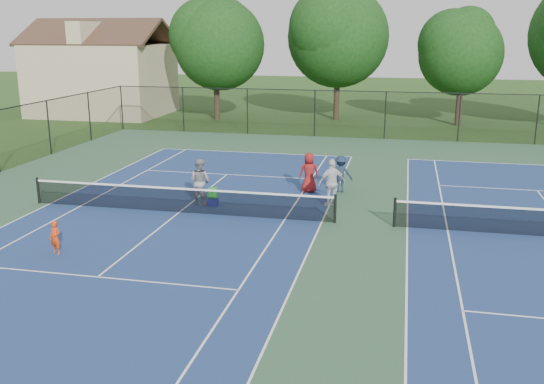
% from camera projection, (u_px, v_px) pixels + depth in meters
% --- Properties ---
extents(ground, '(140.00, 140.00, 0.00)m').
position_uv_depth(ground, '(364.00, 225.00, 21.64)').
color(ground, '#234716').
rests_on(ground, ground).
extents(court_pad, '(36.00, 36.00, 0.01)m').
position_uv_depth(court_pad, '(364.00, 225.00, 21.64)').
color(court_pad, '#2F5439').
rests_on(court_pad, ground).
extents(tennis_court_left, '(12.00, 23.83, 1.07)m').
position_uv_depth(tennis_court_left, '(179.00, 210.00, 23.06)').
color(tennis_court_left, navy).
rests_on(tennis_court_left, ground).
extents(perimeter_fence, '(36.08, 36.08, 3.02)m').
position_uv_depth(perimeter_fence, '(366.00, 181.00, 21.22)').
color(perimeter_fence, black).
rests_on(perimeter_fence, ground).
extents(tree_back_a, '(6.80, 6.80, 9.15)m').
position_uv_depth(tree_back_a, '(215.00, 39.00, 45.41)').
color(tree_back_a, '#2D2116').
rests_on(tree_back_a, ground).
extents(tree_back_b, '(7.60, 7.60, 10.03)m').
position_uv_depth(tree_back_b, '(338.00, 32.00, 45.28)').
color(tree_back_b, '#2D2116').
rests_on(tree_back_b, ground).
extents(tree_back_c, '(6.00, 6.00, 8.40)m').
position_uv_depth(tree_back_c, '(463.00, 48.00, 42.76)').
color(tree_back_c, '#2D2116').
rests_on(tree_back_c, ground).
extents(clapboard_house, '(10.80, 8.10, 7.65)m').
position_uv_depth(clapboard_house, '(102.00, 76.00, 49.19)').
color(clapboard_house, tan).
rests_on(clapboard_house, ground).
extents(child_player, '(0.43, 0.33, 1.06)m').
position_uv_depth(child_player, '(55.00, 238.00, 18.73)').
color(child_player, red).
rests_on(child_player, ground).
extents(instructor, '(1.07, 0.93, 1.86)m').
position_uv_depth(instructor, '(200.00, 181.00, 24.00)').
color(instructor, gray).
rests_on(instructor, ground).
extents(bystander_a, '(1.20, 0.97, 1.91)m').
position_uv_depth(bystander_a, '(332.00, 183.00, 23.68)').
color(bystander_a, silver).
rests_on(bystander_a, ground).
extents(bystander_b, '(1.09, 0.70, 1.59)m').
position_uv_depth(bystander_b, '(341.00, 174.00, 25.83)').
color(bystander_b, '#1A273B').
rests_on(bystander_b, ground).
extents(bystander_c, '(0.96, 0.76, 1.72)m').
position_uv_depth(bystander_c, '(309.00, 173.00, 25.78)').
color(bystander_c, maroon).
rests_on(bystander_c, ground).
extents(ball_crate, '(0.39, 0.31, 0.33)m').
position_uv_depth(ball_crate, '(213.00, 202.00, 23.94)').
color(ball_crate, navy).
rests_on(ball_crate, ground).
extents(ball_hopper, '(0.36, 0.30, 0.41)m').
position_uv_depth(ball_hopper, '(213.00, 193.00, 23.85)').
color(ball_hopper, green).
rests_on(ball_hopper, ball_crate).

